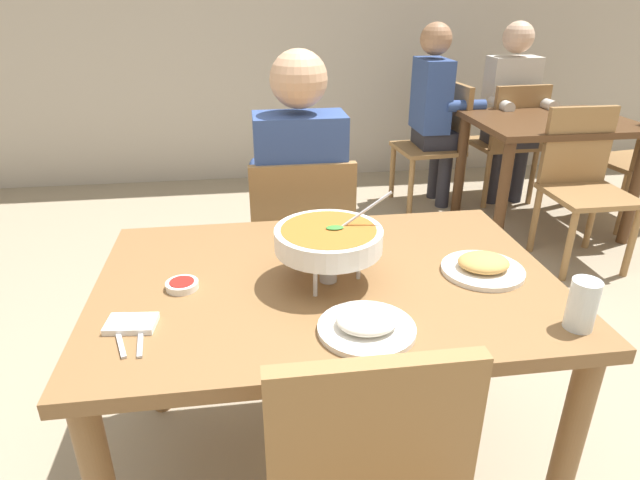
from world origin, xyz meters
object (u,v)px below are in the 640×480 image
(chair_diner_main, at_px, (301,245))
(rice_plate, at_px, (367,324))
(chair_bg_middle, at_px, (440,138))
(appetizer_plate, at_px, (483,266))
(chair_bg_left, at_px, (509,137))
(diner_main, at_px, (300,190))
(dining_table_far, at_px, (548,139))
(sauce_dish, at_px, (182,285))
(dining_table_main, at_px, (327,309))
(chair_bg_right, at_px, (582,178))
(curry_bowl, at_px, (328,240))
(patron_bg_middle, at_px, (436,105))
(drink_glass, at_px, (582,307))
(patron_bg_left, at_px, (511,103))

(chair_diner_main, relative_size, rice_plate, 3.75)
(chair_bg_middle, bearing_deg, appetizer_plate, -107.27)
(chair_bg_left, bearing_deg, appetizer_plate, -118.03)
(diner_main, height_order, dining_table_far, diner_main)
(chair_diner_main, height_order, sauce_dish, chair_diner_main)
(dining_table_main, xyz_separation_m, chair_bg_right, (1.72, 1.40, -0.13))
(dining_table_far, bearing_deg, curry_bowl, -132.88)
(rice_plate, relative_size, patron_bg_middle, 0.18)
(rice_plate, bearing_deg, drink_glass, -6.04)
(patron_bg_left, bearing_deg, patron_bg_middle, -179.01)
(appetizer_plate, height_order, chair_bg_middle, chair_bg_middle)
(dining_table_far, relative_size, patron_bg_middle, 0.76)
(chair_bg_middle, bearing_deg, rice_plate, -113.37)
(chair_diner_main, bearing_deg, rice_plate, -86.98)
(sauce_dish, distance_m, chair_bg_left, 3.21)
(dining_table_main, bearing_deg, dining_table_far, 46.88)
(diner_main, bearing_deg, chair_bg_left, 42.80)
(sauce_dish, xyz_separation_m, chair_bg_middle, (1.63, 2.42, -0.25))
(dining_table_main, height_order, patron_bg_left, patron_bg_left)
(chair_diner_main, distance_m, diner_main, 0.24)
(curry_bowl, xyz_separation_m, chair_bg_middle, (1.22, 2.43, -0.37))
(patron_bg_left, bearing_deg, drink_glass, -113.06)
(appetizer_plate, distance_m, patron_bg_middle, 2.56)
(diner_main, relative_size, patron_bg_middle, 1.00)
(dining_table_main, bearing_deg, chair_bg_right, 39.14)
(curry_bowl, height_order, chair_bg_left, curry_bowl)
(appetizer_plate, distance_m, chair_bg_middle, 2.57)
(chair_bg_right, xyz_separation_m, patron_bg_left, (0.03, 1.03, 0.24))
(drink_glass, bearing_deg, patron_bg_left, 66.94)
(appetizer_plate, xyz_separation_m, sauce_dish, (-0.87, 0.03, -0.01))
(patron_bg_left, bearing_deg, chair_diner_main, -135.70)
(dining_table_far, bearing_deg, drink_glass, -118.19)
(chair_diner_main, height_order, chair_bg_middle, same)
(dining_table_main, height_order, sauce_dish, sauce_dish)
(sauce_dish, relative_size, patron_bg_middle, 0.07)
(rice_plate, distance_m, chair_bg_left, 3.15)
(sauce_dish, height_order, patron_bg_left, patron_bg_left)
(dining_table_main, height_order, chair_bg_right, chair_bg_right)
(chair_diner_main, bearing_deg, dining_table_far, 33.17)
(curry_bowl, xyz_separation_m, patron_bg_middle, (1.17, 2.45, -0.13))
(sauce_dish, relative_size, chair_bg_right, 0.10)
(dining_table_main, xyz_separation_m, patron_bg_left, (1.75, 2.44, 0.10))
(appetizer_plate, distance_m, dining_table_far, 2.32)
(chair_diner_main, height_order, patron_bg_left, patron_bg_left)
(curry_bowl, bearing_deg, appetizer_plate, -1.96)
(chair_diner_main, xyz_separation_m, sauce_dish, (-0.41, -0.73, 0.25))
(sauce_dish, bearing_deg, drink_glass, -18.63)
(chair_bg_middle, distance_m, chair_bg_right, 1.13)
(patron_bg_middle, bearing_deg, rice_plate, -112.35)
(curry_bowl, height_order, drink_glass, curry_bowl)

